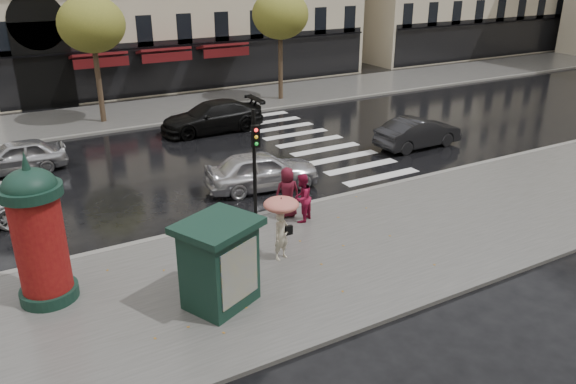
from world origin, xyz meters
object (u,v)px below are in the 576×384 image
traffic_light (255,159)px  car_darkgrey (418,133)px  woman_red (302,198)px  newsstand (219,263)px  car_black (212,117)px  man_burgundy (287,192)px  car_silver (262,170)px  morris_column (38,231)px  woman_umbrella (281,218)px  car_far_silver (16,157)px

traffic_light → car_darkgrey: size_ratio=0.91×
woman_red → traffic_light: 2.22m
newsstand → car_darkgrey: newsstand is taller
car_black → newsstand: bearing=-21.4°
woman_red → man_burgundy: size_ratio=0.95×
car_silver → woman_red: bearing=-177.2°
morris_column → car_black: morris_column is taller
woman_umbrella → car_black: 14.12m
newsstand → car_silver: size_ratio=0.54×
newsstand → car_silver: newsstand is taller
morris_column → woman_umbrella: bearing=-10.3°
morris_column → newsstand: (3.76, -2.41, -0.74)m
woman_umbrella → car_black: (3.48, 13.67, -0.64)m
newsstand → man_burgundy: bearing=42.7°
morris_column → traffic_light: morris_column is taller
traffic_light → car_darkgrey: 11.60m
morris_column → car_black: size_ratio=0.75×
car_silver → woman_umbrella: bearing=166.3°
car_darkgrey → morris_column: bearing=105.6°
morris_column → newsstand: size_ratio=1.68×
newsstand → car_black: (5.94, 14.94, -0.52)m
traffic_light → car_far_silver: size_ratio=0.99×
woman_umbrella → woman_red: bearing=46.2°
woman_red → morris_column: morris_column is taller
woman_umbrella → car_darkgrey: (10.91, 6.42, -0.70)m
car_black → car_silver: bearing=-8.9°
car_silver → newsstand: bearing=153.3°
car_far_silver → woman_red: bearing=38.5°
morris_column → car_far_silver: morris_column is taller
car_silver → car_black: (1.35, 8.26, 0.03)m
morris_column → car_far_silver: 11.00m
newsstand → car_darkgrey: size_ratio=0.55×
man_burgundy → car_far_silver: 12.18m
morris_column → car_silver: bearing=27.1°
woman_red → newsstand: newsstand is taller
woman_umbrella → traffic_light: (0.27, 2.18, 1.09)m
morris_column → car_black: bearing=52.3°
morris_column → car_far_silver: (0.29, 10.91, -1.35)m
newsstand → car_far_silver: newsstand is taller
newsstand → car_far_silver: 13.78m
car_black → car_far_silver: (-9.41, -1.62, -0.09)m
man_burgundy → car_silver: bearing=-89.4°
morris_column → newsstand: bearing=-32.7°
morris_column → traffic_light: bearing=9.2°
traffic_light → car_silver: traffic_light is taller
car_silver → car_far_silver: car_silver is taller
woman_red → man_burgundy: (-0.23, 0.57, 0.04)m
car_darkgrey → traffic_light: bearing=110.1°
traffic_light → car_black: 12.05m
woman_umbrella → newsstand: 2.78m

